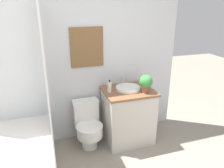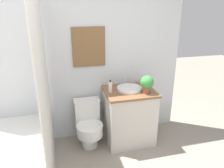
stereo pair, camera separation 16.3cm
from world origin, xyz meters
name	(u,v)px [view 2 (the right image)]	position (x,y,z in m)	size (l,w,h in m)	color
wall_back	(74,54)	(0.00, 1.88, 1.25)	(3.10, 0.07, 2.50)	silver
shower_area	(23,162)	(-0.68, 1.06, 0.27)	(0.70, 1.58, 1.98)	white
toilet	(89,124)	(0.13, 1.60, 0.32)	(0.36, 0.49, 0.64)	white
vanity	(129,116)	(0.70, 1.56, 0.39)	(0.68, 0.57, 0.78)	beige
sink	(129,89)	(0.70, 1.58, 0.80)	(0.34, 0.37, 0.13)	white
soap_bottle	(110,87)	(0.43, 1.57, 0.86)	(0.05, 0.05, 0.17)	silver
potted_plant	(147,83)	(0.89, 1.42, 0.92)	(0.18, 0.18, 0.24)	brown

